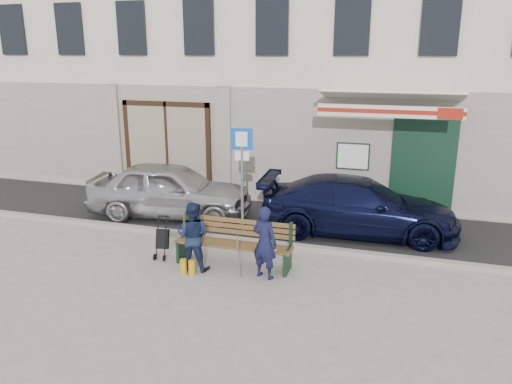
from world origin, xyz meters
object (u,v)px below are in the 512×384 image
at_px(bench, 231,244).
at_px(woman, 193,236).
at_px(stroller, 162,240).
at_px(car_silver, 170,190).
at_px(man, 265,242).
at_px(car_navy, 358,206).
at_px(parking_sign, 242,166).

relative_size(bench, woman, 1.73).
bearing_deg(stroller, car_silver, 104.41).
height_order(man, stroller, man).
height_order(car_silver, woman, car_silver).
bearing_deg(man, stroller, 9.78).
xyz_separation_m(car_silver, woman, (1.90, -2.84, -0.02)).
xyz_separation_m(man, stroller, (-2.30, 0.29, -0.32)).
height_order(car_silver, bench, car_silver).
distance_m(car_silver, stroller, 2.74).
bearing_deg(man, car_navy, -99.15).
height_order(bench, man, man).
bearing_deg(car_navy, bench, 135.89).
distance_m(parking_sign, man, 2.36).
distance_m(bench, stroller, 1.51).
distance_m(man, woman, 1.45).
distance_m(car_silver, car_navy, 4.79).
xyz_separation_m(car_navy, woman, (-2.89, -2.98, 0.03)).
bearing_deg(car_navy, woman, 132.61).
distance_m(car_silver, woman, 3.41).
height_order(parking_sign, stroller, parking_sign).
bearing_deg(parking_sign, stroller, -136.45).
bearing_deg(bench, parking_sign, 100.04).
xyz_separation_m(parking_sign, man, (1.06, -1.86, -0.99)).
height_order(bench, woman, woman).
relative_size(bench, stroller, 2.71).
distance_m(car_navy, man, 3.27).
height_order(parking_sign, woman, parking_sign).
bearing_deg(woman, man, -179.90).
bearing_deg(woman, parking_sign, -103.13).
bearing_deg(bench, stroller, -177.58).
height_order(car_navy, woman, woman).
xyz_separation_m(car_navy, man, (-1.44, -2.94, 0.04)).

